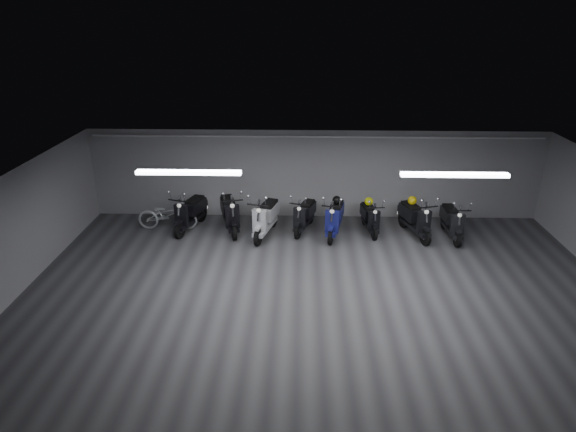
{
  "coord_description": "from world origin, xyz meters",
  "views": [
    {
      "loc": [
        -0.44,
        -9.52,
        6.17
      ],
      "look_at": [
        -0.78,
        2.5,
        1.05
      ],
      "focal_mm": 30.46,
      "sensor_mm": 36.0,
      "label": 1
    }
  ],
  "objects_px": {
    "helmet_2": "(337,200)",
    "scooter_0": "(190,207)",
    "scooter_8": "(416,213)",
    "scooter_7": "(370,213)",
    "bicycle": "(167,211)",
    "helmet_1": "(369,201)",
    "helmet_0": "(412,200)",
    "scooter_1": "(230,207)",
    "scooter_2": "(266,212)",
    "scooter_3": "(305,210)",
    "scooter_4": "(335,213)",
    "scooter_9": "(453,216)"
  },
  "relations": [
    {
      "from": "bicycle",
      "to": "helmet_0",
      "type": "xyz_separation_m",
      "value": [
        7.26,
        -0.03,
        0.45
      ]
    },
    {
      "from": "helmet_1",
      "to": "helmet_2",
      "type": "xyz_separation_m",
      "value": [
        -0.97,
        -0.21,
        0.11
      ]
    },
    {
      "from": "scooter_1",
      "to": "scooter_8",
      "type": "xyz_separation_m",
      "value": [
        5.43,
        -0.22,
        -0.03
      ]
    },
    {
      "from": "scooter_7",
      "to": "helmet_1",
      "type": "relative_size",
      "value": 6.39
    },
    {
      "from": "scooter_2",
      "to": "scooter_8",
      "type": "relative_size",
      "value": 1.05
    },
    {
      "from": "scooter_3",
      "to": "scooter_9",
      "type": "distance_m",
      "value": 4.28
    },
    {
      "from": "scooter_0",
      "to": "helmet_1",
      "type": "distance_m",
      "value": 5.34
    },
    {
      "from": "scooter_7",
      "to": "helmet_0",
      "type": "height_order",
      "value": "scooter_7"
    },
    {
      "from": "scooter_8",
      "to": "helmet_2",
      "type": "bearing_deg",
      "value": 156.86
    },
    {
      "from": "scooter_2",
      "to": "scooter_3",
      "type": "height_order",
      "value": "scooter_2"
    },
    {
      "from": "scooter_0",
      "to": "scooter_8",
      "type": "height_order",
      "value": "scooter_0"
    },
    {
      "from": "scooter_4",
      "to": "bicycle",
      "type": "height_order",
      "value": "scooter_4"
    },
    {
      "from": "scooter_2",
      "to": "helmet_2",
      "type": "height_order",
      "value": "scooter_2"
    },
    {
      "from": "scooter_2",
      "to": "bicycle",
      "type": "bearing_deg",
      "value": -172.39
    },
    {
      "from": "scooter_2",
      "to": "bicycle",
      "type": "relative_size",
      "value": 1.14
    },
    {
      "from": "scooter_1",
      "to": "helmet_0",
      "type": "xyz_separation_m",
      "value": [
        5.36,
        0.04,
        0.27
      ]
    },
    {
      "from": "scooter_4",
      "to": "scooter_8",
      "type": "height_order",
      "value": "scooter_8"
    },
    {
      "from": "scooter_4",
      "to": "helmet_0",
      "type": "relative_size",
      "value": 7.2
    },
    {
      "from": "scooter_0",
      "to": "helmet_0",
      "type": "relative_size",
      "value": 7.29
    },
    {
      "from": "scooter_9",
      "to": "scooter_3",
      "type": "bearing_deg",
      "value": 173.63
    },
    {
      "from": "scooter_0",
      "to": "helmet_2",
      "type": "relative_size",
      "value": 7.65
    },
    {
      "from": "bicycle",
      "to": "helmet_2",
      "type": "distance_m",
      "value": 5.08
    },
    {
      "from": "scooter_2",
      "to": "scooter_4",
      "type": "distance_m",
      "value": 2.01
    },
    {
      "from": "scooter_8",
      "to": "bicycle",
      "type": "distance_m",
      "value": 7.34
    },
    {
      "from": "scooter_2",
      "to": "scooter_7",
      "type": "bearing_deg",
      "value": 21.08
    },
    {
      "from": "scooter_7",
      "to": "helmet_2",
      "type": "xyz_separation_m",
      "value": [
        -1.0,
        0.02,
        0.39
      ]
    },
    {
      "from": "scooter_2",
      "to": "scooter_8",
      "type": "distance_m",
      "value": 4.35
    },
    {
      "from": "scooter_0",
      "to": "scooter_8",
      "type": "distance_m",
      "value": 6.64
    },
    {
      "from": "scooter_9",
      "to": "bicycle",
      "type": "bearing_deg",
      "value": 176.05
    },
    {
      "from": "scooter_1",
      "to": "helmet_0",
      "type": "relative_size",
      "value": 7.55
    },
    {
      "from": "scooter_0",
      "to": "scooter_1",
      "type": "xyz_separation_m",
      "value": [
        1.2,
        -0.05,
        0.03
      ]
    },
    {
      "from": "scooter_4",
      "to": "scooter_9",
      "type": "bearing_deg",
      "value": 11.27
    },
    {
      "from": "scooter_4",
      "to": "bicycle",
      "type": "xyz_separation_m",
      "value": [
        -5.0,
        0.3,
        -0.14
      ]
    },
    {
      "from": "helmet_2",
      "to": "scooter_4",
      "type": "bearing_deg",
      "value": -102.44
    },
    {
      "from": "helmet_2",
      "to": "scooter_0",
      "type": "bearing_deg",
      "value": 179.7
    },
    {
      "from": "scooter_1",
      "to": "scooter_8",
      "type": "distance_m",
      "value": 5.44
    },
    {
      "from": "scooter_1",
      "to": "helmet_1",
      "type": "xyz_separation_m",
      "value": [
        4.13,
        0.24,
        0.15
      ]
    },
    {
      "from": "scooter_7",
      "to": "helmet_2",
      "type": "distance_m",
      "value": 1.08
    },
    {
      "from": "scooter_1",
      "to": "scooter_7",
      "type": "distance_m",
      "value": 4.16
    },
    {
      "from": "scooter_3",
      "to": "scooter_4",
      "type": "height_order",
      "value": "scooter_4"
    },
    {
      "from": "scooter_3",
      "to": "scooter_4",
      "type": "distance_m",
      "value": 0.93
    },
    {
      "from": "scooter_9",
      "to": "helmet_1",
      "type": "relative_size",
      "value": 7.0
    },
    {
      "from": "scooter_0",
      "to": "scooter_2",
      "type": "distance_m",
      "value": 2.32
    },
    {
      "from": "scooter_1",
      "to": "scooter_9",
      "type": "xyz_separation_m",
      "value": [
        6.48,
        -0.3,
        -0.07
      ]
    },
    {
      "from": "scooter_8",
      "to": "helmet_1",
      "type": "height_order",
      "value": "scooter_8"
    },
    {
      "from": "scooter_2",
      "to": "helmet_1",
      "type": "relative_size",
      "value": 7.78
    },
    {
      "from": "scooter_8",
      "to": "helmet_0",
      "type": "bearing_deg",
      "value": 90.0
    },
    {
      "from": "scooter_7",
      "to": "bicycle",
      "type": "height_order",
      "value": "scooter_7"
    },
    {
      "from": "scooter_3",
      "to": "scooter_8",
      "type": "bearing_deg",
      "value": 13.57
    },
    {
      "from": "scooter_2",
      "to": "helmet_0",
      "type": "bearing_deg",
      "value": 19.74
    }
  ]
}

